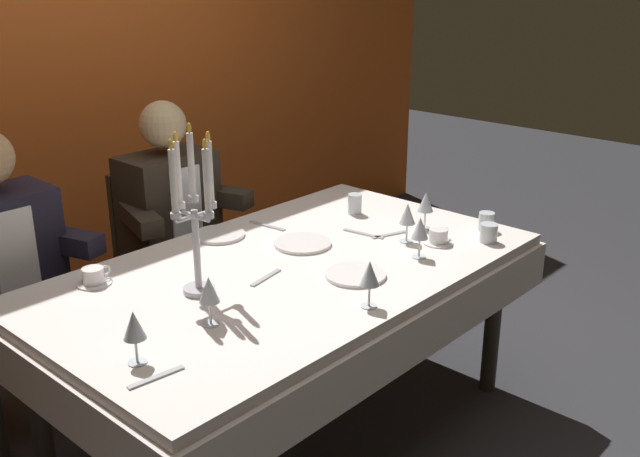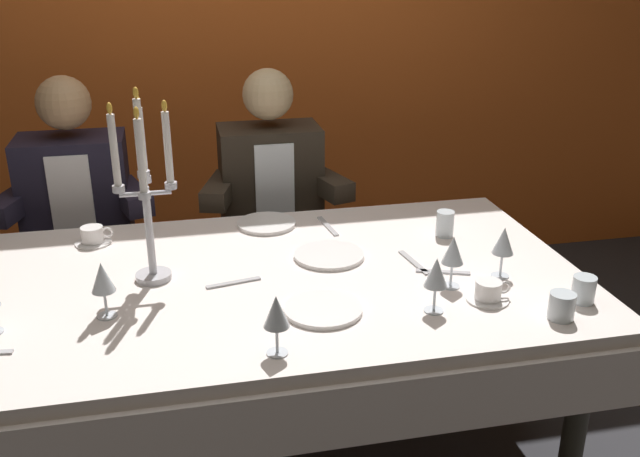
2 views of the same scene
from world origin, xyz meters
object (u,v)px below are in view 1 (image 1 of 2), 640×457
at_px(dining_table, 288,294).
at_px(water_tumbler_1, 486,222).
at_px(wine_glass_5, 426,203).
at_px(wine_glass_2, 134,326).
at_px(dinner_plate_2, 219,235).
at_px(seated_diner_0, 1,258).
at_px(wine_glass_3, 407,215).
at_px(water_tumbler_2, 489,233).
at_px(dinner_plate_1, 355,275).
at_px(seated_diner_1, 168,209).
at_px(dinner_plate_0, 303,243).
at_px(wine_glass_0, 370,275).
at_px(coffee_cup_0, 438,237).
at_px(coffee_cup_1, 94,277).
at_px(candelabra, 194,215).
at_px(wine_glass_4, 420,229).
at_px(water_tumbler_0, 355,204).
at_px(wine_glass_1, 209,291).

xyz_separation_m(dining_table, water_tumbler_1, (0.84, -0.35, 0.16)).
bearing_deg(wine_glass_5, wine_glass_2, -178.66).
bearing_deg(dinner_plate_2, seated_diner_0, 147.60).
bearing_deg(wine_glass_3, water_tumbler_2, -48.00).
xyz_separation_m(wine_glass_2, seated_diner_0, (0.11, 1.07, -0.12)).
bearing_deg(dinner_plate_1, dinner_plate_2, 95.35).
xyz_separation_m(water_tumbler_2, seated_diner_1, (-0.62, 1.32, -0.04)).
xyz_separation_m(dinner_plate_0, wine_glass_0, (-0.26, -0.55, 0.11)).
bearing_deg(dining_table, coffee_cup_0, -26.63).
bearing_deg(coffee_cup_0, dinner_plate_2, 127.21).
bearing_deg(wine_glass_2, coffee_cup_1, 69.58).
relative_size(wine_glass_0, wine_glass_2, 1.00).
bearing_deg(wine_glass_2, dining_table, 12.95).
bearing_deg(water_tumbler_2, dinner_plate_0, 134.93).
bearing_deg(wine_glass_0, seated_diner_0, 114.96).
xyz_separation_m(candelabra, wine_glass_4, (0.77, -0.38, -0.17)).
xyz_separation_m(dining_table, coffee_cup_1, (-0.58, 0.39, 0.15)).
bearing_deg(seated_diner_1, wine_glass_4, -76.50).
height_order(water_tumbler_0, coffee_cup_1, water_tumbler_0).
relative_size(dinner_plate_2, wine_glass_4, 1.32).
relative_size(dinner_plate_0, water_tumbler_2, 3.04).
bearing_deg(wine_glass_1, wine_glass_4, -10.22).
bearing_deg(coffee_cup_1, wine_glass_5, -23.10).
relative_size(dining_table, water_tumbler_1, 24.48).
distance_m(dinner_plate_1, seated_diner_0, 1.38).
xyz_separation_m(wine_glass_0, wine_glass_5, (0.75, 0.30, 0.00)).
bearing_deg(dinner_plate_2, wine_glass_2, -143.25).
xyz_separation_m(candelabra, wine_glass_2, (-0.42, -0.24, -0.17)).
height_order(wine_glass_3, water_tumbler_2, wine_glass_3).
bearing_deg(dinner_plate_0, seated_diner_0, 138.38).
distance_m(dining_table, wine_glass_1, 0.57).
distance_m(wine_glass_4, water_tumbler_1, 0.45).
bearing_deg(dinner_plate_2, water_tumbler_2, -51.04).
distance_m(dining_table, dinner_plate_0, 0.25).
relative_size(wine_glass_1, wine_glass_3, 1.00).
height_order(water_tumbler_2, seated_diner_1, seated_diner_1).
xyz_separation_m(candelabra, seated_diner_0, (-0.31, 0.83, -0.29)).
relative_size(water_tumbler_2, seated_diner_1, 0.06).
height_order(coffee_cup_0, seated_diner_0, seated_diner_0).
height_order(dinner_plate_2, wine_glass_2, wine_glass_2).
height_order(wine_glass_4, water_tumbler_1, wine_glass_4).
bearing_deg(seated_diner_1, wine_glass_1, -120.41).
xyz_separation_m(wine_glass_4, wine_glass_5, (0.28, 0.17, -0.00)).
bearing_deg(wine_glass_5, water_tumbler_1, -52.45).
height_order(dinner_plate_0, wine_glass_4, wine_glass_4).
bearing_deg(dinner_plate_0, coffee_cup_1, 159.77).
distance_m(dining_table, coffee_cup_0, 0.66).
height_order(wine_glass_1, water_tumbler_0, wine_glass_1).
distance_m(wine_glass_4, water_tumbler_0, 0.57).
bearing_deg(wine_glass_2, wine_glass_3, 0.00).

